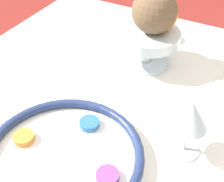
{
  "coord_description": "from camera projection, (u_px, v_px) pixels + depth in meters",
  "views": [
    {
      "loc": [
        -0.39,
        -0.22,
        1.22
      ],
      "look_at": [
        0.11,
        0.04,
        0.74
      ],
      "focal_mm": 50.0,
      "sensor_mm": 36.0,
      "label": 1
    }
  ],
  "objects": [
    {
      "name": "seder_plate",
      "position": [
        63.0,
        156.0,
        0.63
      ],
      "size": [
        0.33,
        0.33,
        0.03
      ],
      "color": "white",
      "rests_on": "dining_table"
    },
    {
      "name": "wine_glass",
      "position": [
        190.0,
        117.0,
        0.6
      ],
      "size": [
        0.08,
        0.08,
        0.13
      ],
      "color": "silver",
      "rests_on": "dining_table"
    },
    {
      "name": "fruit_stand",
      "position": [
        148.0,
        40.0,
        0.85
      ],
      "size": [
        0.18,
        0.18,
        0.1
      ],
      "color": "silver",
      "rests_on": "dining_table"
    },
    {
      "name": "orange_fruit",
      "position": [
        161.0,
        14.0,
        0.81
      ],
      "size": [
        0.09,
        0.09,
        0.09
      ],
      "color": "orange",
      "rests_on": "fruit_stand"
    },
    {
      "name": "coconut",
      "position": [
        154.0,
        11.0,
        0.8
      ],
      "size": [
        0.12,
        0.12,
        0.12
      ],
      "color": "brown",
      "rests_on": "fruit_stand"
    },
    {
      "name": "cup_near",
      "position": [
        150.0,
        27.0,
        0.99
      ],
      "size": [
        0.06,
        0.06,
        0.08
      ],
      "color": "silver",
      "rests_on": "dining_table"
    }
  ]
}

